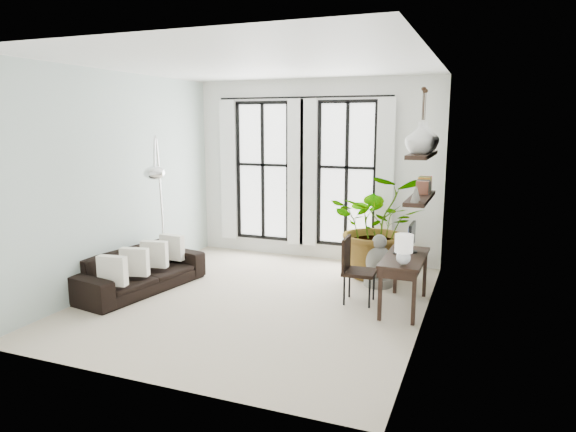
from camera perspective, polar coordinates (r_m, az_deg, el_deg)
The scene contains 16 objects.
floor at distance 7.29m, azimuth -3.41°, elevation -9.29°, with size 5.00×5.00×0.00m, color beige.
ceiling at distance 6.91m, azimuth -3.71°, elevation 16.58°, with size 5.00×5.00×0.00m, color white.
wall_left at distance 8.12m, azimuth -18.16°, elevation 3.84°, with size 5.00×5.00×0.00m, color #B1C5BE.
wall_right at distance 6.32m, azimuth 15.32°, elevation 2.26°, with size 5.00×5.00×0.00m, color white.
wall_back at distance 9.23m, azimuth 2.99°, elevation 5.08°, with size 4.50×4.50×0.00m, color white.
windows at distance 9.23m, azimuth 1.67°, elevation 4.84°, with size 3.26×0.13×2.65m.
wall_shelves at distance 6.77m, azimuth 14.61°, elevation 3.90°, with size 0.25×1.30×0.60m.
sofa at distance 7.91m, azimuth -16.14°, elevation -5.85°, with size 2.03×0.79×0.59m, color black.
throw_pillows at distance 7.80m, azimuth -15.63°, elevation -4.50°, with size 0.40×1.52×0.40m.
plant at distance 8.25m, azimuth 10.01°, elevation -1.07°, with size 1.50×1.30×1.67m, color #2D7228.
desk at distance 6.89m, azimuth 12.78°, elevation -4.75°, with size 0.52×1.22×1.11m.
desk_chair at distance 7.11m, azimuth 7.31°, elevation -5.49°, with size 0.45×0.45×0.91m.
arc_lamp at distance 7.90m, azimuth -14.33°, elevation 4.83°, with size 0.72×1.02×2.27m.
buddha at distance 7.92m, azimuth 10.06°, elevation -5.30°, with size 0.44×0.44×0.79m.
vase_a at distance 6.44m, azimuth 14.52°, elevation 8.40°, with size 0.37×0.37×0.38m, color white.
vase_b at distance 6.84m, azimuth 14.93°, elevation 8.48°, with size 0.37×0.37×0.38m, color white.
Camera 1 is at (2.89, -6.23, 2.45)m, focal length 32.00 mm.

